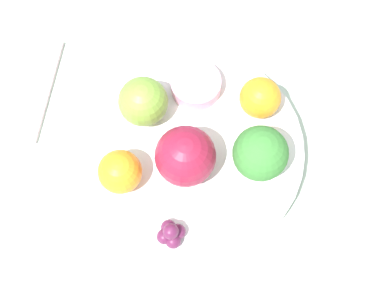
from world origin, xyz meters
The scene contains 10 objects.
ground_plane centered at (0.00, 0.00, 0.00)m, with size 6.00×6.00×0.00m, color gray.
table_surface centered at (0.00, 0.00, 0.01)m, with size 1.20×1.20×0.02m.
bowl centered at (0.00, 0.00, 0.04)m, with size 0.24×0.24×0.04m.
broccoli centered at (0.03, 0.06, 0.09)m, with size 0.06×0.06×0.07m.
apple_red centered at (0.02, -0.01, 0.09)m, with size 0.06×0.06×0.06m.
apple_green centered at (-0.05, -0.05, 0.08)m, with size 0.05×0.05×0.05m.
orange_front centered at (-0.04, 0.08, 0.08)m, with size 0.04×0.04×0.04m.
orange_back centered at (0.03, -0.07, 0.08)m, with size 0.04×0.04×0.04m.
grape_cluster centered at (0.09, -0.03, 0.07)m, with size 0.03×0.03×0.03m.
small_cup centered at (-0.07, 0.01, 0.07)m, with size 0.05×0.05×0.02m.
Camera 1 is at (0.19, -0.02, 0.58)m, focal length 50.00 mm.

